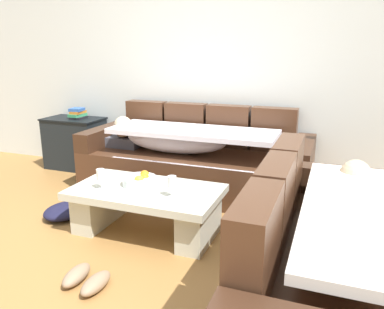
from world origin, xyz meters
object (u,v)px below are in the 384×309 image
(side_cabinet, at_px, (75,143))
(pair_of_shoes, at_px, (86,279))
(wine_glass_near_left, at_px, (101,175))
(couch_along_wall, at_px, (192,160))
(couch_near_window, at_px, (338,264))
(coffee_table, at_px, (147,205))
(fruit_bowl, at_px, (140,180))
(crumpled_garment, at_px, (65,211))
(wine_glass_near_right, at_px, (172,183))
(open_magazine, at_px, (176,187))
(book_stack_on_cabinet, at_px, (78,114))

(side_cabinet, xyz_separation_m, pair_of_shoes, (1.65, -2.11, -0.28))
(wine_glass_near_left, relative_size, pair_of_shoes, 0.54)
(couch_along_wall, relative_size, couch_near_window, 1.19)
(couch_along_wall, height_order, wine_glass_near_left, couch_along_wall)
(couch_near_window, xyz_separation_m, coffee_table, (-1.47, 0.57, -0.10))
(fruit_bowl, xyz_separation_m, crumpled_garment, (-0.74, -0.07, -0.36))
(side_cabinet, height_order, pair_of_shoes, side_cabinet)
(pair_of_shoes, bearing_deg, fruit_bowl, 94.15)
(couch_near_window, relative_size, coffee_table, 1.65)
(couch_along_wall, height_order, couch_near_window, same)
(couch_along_wall, distance_m, coffee_table, 1.07)
(couch_along_wall, relative_size, side_cabinet, 3.28)
(fruit_bowl, height_order, wine_glass_near_right, wine_glass_near_right)
(open_magazine, height_order, book_stack_on_cabinet, book_stack_on_cabinet)
(open_magazine, relative_size, side_cabinet, 0.39)
(pair_of_shoes, bearing_deg, book_stack_on_cabinet, 126.83)
(side_cabinet, bearing_deg, fruit_bowl, -37.79)
(book_stack_on_cabinet, xyz_separation_m, pair_of_shoes, (1.58, -2.11, -0.66))
(coffee_table, xyz_separation_m, wine_glass_near_right, (0.27, -0.09, 0.26))
(open_magazine, height_order, crumpled_garment, open_magazine)
(book_stack_on_cabinet, bearing_deg, coffee_table, -38.93)
(wine_glass_near_left, xyz_separation_m, pair_of_shoes, (0.31, -0.68, -0.45))
(coffee_table, distance_m, crumpled_garment, 0.85)
(couch_near_window, relative_size, fruit_bowl, 7.07)
(wine_glass_near_right, relative_size, open_magazine, 0.59)
(couch_along_wall, distance_m, open_magazine, 0.99)
(open_magazine, distance_m, side_cabinet, 2.23)
(wine_glass_near_right, distance_m, side_cabinet, 2.39)
(coffee_table, relative_size, pair_of_shoes, 3.91)
(open_magazine, distance_m, crumpled_garment, 1.10)
(open_magazine, bearing_deg, wine_glass_near_left, -144.01)
(wine_glass_near_left, distance_m, book_stack_on_cabinet, 1.92)
(couch_near_window, distance_m, coffee_table, 1.58)
(fruit_bowl, xyz_separation_m, open_magazine, (0.30, 0.05, -0.04))
(coffee_table, xyz_separation_m, pair_of_shoes, (-0.02, -0.82, -0.19))
(side_cabinet, height_order, crumpled_garment, side_cabinet)
(fruit_bowl, relative_size, wine_glass_near_right, 1.69)
(wine_glass_near_right, bearing_deg, couch_near_window, -21.74)
(couch_along_wall, height_order, pair_of_shoes, couch_along_wall)
(side_cabinet, height_order, book_stack_on_cabinet, book_stack_on_cabinet)
(couch_near_window, height_order, side_cabinet, couch_near_window)
(fruit_bowl, height_order, crumpled_garment, fruit_bowl)
(couch_near_window, bearing_deg, open_magazine, 61.46)
(pair_of_shoes, bearing_deg, wine_glass_near_right, 68.12)
(couch_along_wall, relative_size, pair_of_shoes, 7.69)
(couch_near_window, bearing_deg, pair_of_shoes, 99.42)
(couch_along_wall, bearing_deg, wine_glass_near_right, -76.84)
(couch_along_wall, bearing_deg, crumpled_garment, -127.48)
(wine_glass_near_right, distance_m, pair_of_shoes, 0.90)
(wine_glass_near_left, distance_m, crumpled_garment, 0.67)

